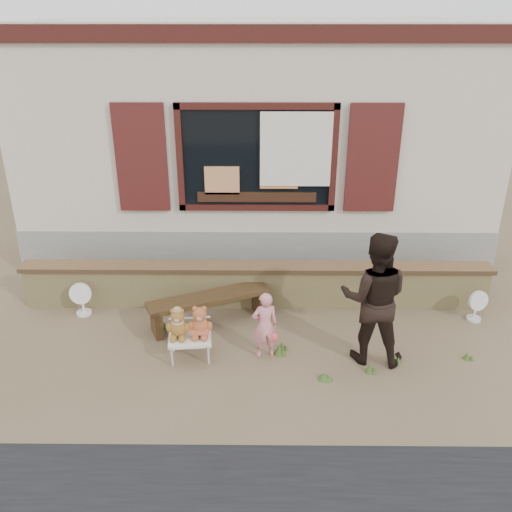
{
  "coord_description": "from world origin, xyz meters",
  "views": [
    {
      "loc": [
        0.06,
        -6.33,
        4.18
      ],
      "look_at": [
        0.0,
        0.6,
        1.0
      ],
      "focal_mm": 38.0,
      "sensor_mm": 36.0,
      "label": 1
    }
  ],
  "objects_px": {
    "teddy_bear_left": "(178,322)",
    "teddy_bear_right": "(200,321)",
    "child": "(265,325)",
    "folding_chair": "(190,338)",
    "adult": "(374,298)",
    "bench": "(209,303)"
  },
  "relations": [
    {
      "from": "teddy_bear_left",
      "to": "child",
      "type": "height_order",
      "value": "child"
    },
    {
      "from": "folding_chair",
      "to": "teddy_bear_left",
      "type": "distance_m",
      "value": 0.28
    },
    {
      "from": "folding_chair",
      "to": "child",
      "type": "distance_m",
      "value": 0.98
    },
    {
      "from": "adult",
      "to": "folding_chair",
      "type": "bearing_deg",
      "value": 11.68
    },
    {
      "from": "teddy_bear_left",
      "to": "adult",
      "type": "bearing_deg",
      "value": -5.38
    },
    {
      "from": "folding_chair",
      "to": "teddy_bear_left",
      "type": "xyz_separation_m",
      "value": [
        -0.14,
        -0.02,
        0.24
      ]
    },
    {
      "from": "bench",
      "to": "child",
      "type": "xyz_separation_m",
      "value": [
        0.79,
        -0.81,
        0.14
      ]
    },
    {
      "from": "teddy_bear_left",
      "to": "teddy_bear_right",
      "type": "xyz_separation_m",
      "value": [
        0.28,
        0.03,
        0.01
      ]
    },
    {
      "from": "teddy_bear_left",
      "to": "adult",
      "type": "height_order",
      "value": "adult"
    },
    {
      "from": "bench",
      "to": "teddy_bear_right",
      "type": "height_order",
      "value": "teddy_bear_right"
    },
    {
      "from": "teddy_bear_left",
      "to": "teddy_bear_right",
      "type": "distance_m",
      "value": 0.28
    },
    {
      "from": "folding_chair",
      "to": "teddy_bear_left",
      "type": "height_order",
      "value": "teddy_bear_left"
    },
    {
      "from": "teddy_bear_left",
      "to": "folding_chair",
      "type": "bearing_deg",
      "value": -0.0
    },
    {
      "from": "bench",
      "to": "teddy_bear_left",
      "type": "distance_m",
      "value": 0.95
    },
    {
      "from": "teddy_bear_right",
      "to": "child",
      "type": "bearing_deg",
      "value": -4.16
    },
    {
      "from": "bench",
      "to": "folding_chair",
      "type": "xyz_separation_m",
      "value": [
        -0.18,
        -0.85,
        -0.03
      ]
    },
    {
      "from": "teddy_bear_left",
      "to": "teddy_bear_right",
      "type": "bearing_deg",
      "value": 0.0
    },
    {
      "from": "teddy_bear_right",
      "to": "child",
      "type": "distance_m",
      "value": 0.83
    },
    {
      "from": "teddy_bear_left",
      "to": "adult",
      "type": "relative_size",
      "value": 0.24
    },
    {
      "from": "child",
      "to": "teddy_bear_left",
      "type": "bearing_deg",
      "value": -9.98
    },
    {
      "from": "folding_chair",
      "to": "teddy_bear_left",
      "type": "bearing_deg",
      "value": 180.0
    },
    {
      "from": "teddy_bear_right",
      "to": "child",
      "type": "height_order",
      "value": "child"
    }
  ]
}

